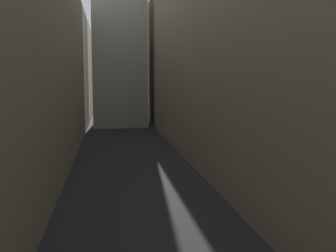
{
  "coord_description": "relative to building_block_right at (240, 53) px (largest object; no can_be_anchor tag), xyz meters",
  "views": [
    {
      "loc": [
        -2.11,
        6.2,
        7.97
      ],
      "look_at": [
        0.0,
        20.19,
        6.33
      ],
      "focal_mm": 42.81,
      "sensor_mm": 36.0,
      "label": 1
    }
  ],
  "objects": [
    {
      "name": "building_block_right",
      "position": [
        0.0,
        0.0,
        0.0
      ],
      "size": [
        14.32,
        108.0,
        21.98
      ],
      "primitive_type": "cube",
      "color": "gray",
      "rests_on": "ground"
    },
    {
      "name": "building_block_left",
      "position": [
        -24.88,
        0.0,
        -1.6
      ],
      "size": [
        13.45,
        108.0,
        18.78
      ],
      "primitive_type": "cube",
      "color": "gray",
      "rests_on": "ground"
    },
    {
      "name": "ground_plane",
      "position": [
        -12.66,
        -2.0,
        -10.99
      ],
      "size": [
        264.0,
        264.0,
        0.0
      ],
      "primitive_type": "plane",
      "color": "#232326"
    }
  ]
}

